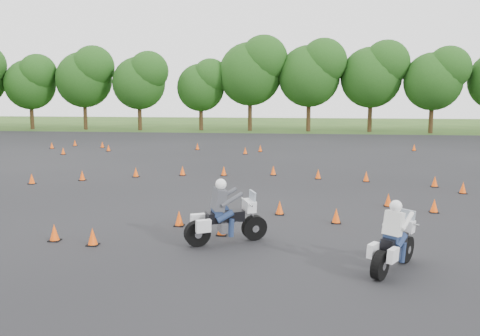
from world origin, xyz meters
The scene contains 6 objects.
ground centered at (0.00, 0.00, 0.00)m, with size 140.00×140.00×0.00m, color #2D5119.
asphalt_pad centered at (0.00, 6.00, 0.01)m, with size 62.00×62.00×0.00m, color black.
treeline centered at (1.25, 34.67, 4.68)m, with size 86.88×32.65×10.80m.
traffic_cones centered at (0.07, 6.17, 0.23)m, with size 33.17×33.08×0.45m.
rider_grey centered at (0.37, -2.12, 0.91)m, with size 2.35×0.72×1.81m, color #414349, non-canonical shape.
rider_white centered at (4.51, -3.90, 0.85)m, with size 2.19×0.67×1.69m, color silver, non-canonical shape.
Camera 1 is at (2.48, -16.09, 4.08)m, focal length 40.00 mm.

